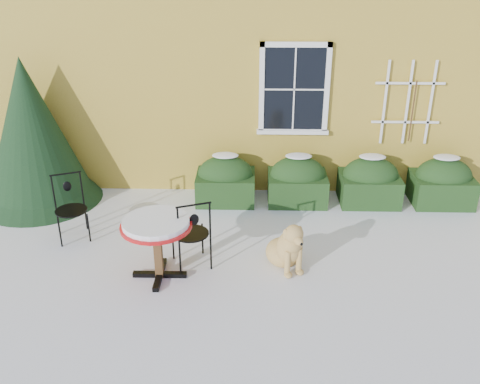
{
  "coord_description": "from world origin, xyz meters",
  "views": [
    {
      "loc": [
        0.18,
        -6.28,
        4.34
      ],
      "look_at": [
        0.0,
        1.0,
        0.9
      ],
      "focal_mm": 40.0,
      "sensor_mm": 36.0,
      "label": 1
    }
  ],
  "objects_px": {
    "patio_chair_far": "(71,207)",
    "dog": "(287,248)",
    "patio_chair_near": "(192,233)",
    "bistro_table": "(156,230)",
    "evergreen_shrub": "(34,146)"
  },
  "relations": [
    {
      "from": "bistro_table",
      "to": "patio_chair_near",
      "type": "xyz_separation_m",
      "value": [
        0.44,
        0.3,
        -0.22
      ]
    },
    {
      "from": "evergreen_shrub",
      "to": "patio_chair_near",
      "type": "xyz_separation_m",
      "value": [
        3.0,
        -2.13,
        -0.51
      ]
    },
    {
      "from": "patio_chair_near",
      "to": "evergreen_shrub",
      "type": "bearing_deg",
      "value": -55.91
    },
    {
      "from": "bistro_table",
      "to": "dog",
      "type": "relative_size",
      "value": 1.12
    },
    {
      "from": "evergreen_shrub",
      "to": "dog",
      "type": "bearing_deg",
      "value": -26.15
    },
    {
      "from": "patio_chair_far",
      "to": "dog",
      "type": "distance_m",
      "value": 3.48
    },
    {
      "from": "evergreen_shrub",
      "to": "patio_chair_near",
      "type": "bearing_deg",
      "value": -35.32
    },
    {
      "from": "evergreen_shrub",
      "to": "patio_chair_near",
      "type": "distance_m",
      "value": 3.71
    },
    {
      "from": "patio_chair_near",
      "to": "patio_chair_far",
      "type": "relative_size",
      "value": 1.05
    },
    {
      "from": "evergreen_shrub",
      "to": "patio_chair_near",
      "type": "relative_size",
      "value": 2.4
    },
    {
      "from": "patio_chair_near",
      "to": "patio_chair_far",
      "type": "height_order",
      "value": "patio_chair_near"
    },
    {
      "from": "patio_chair_near",
      "to": "patio_chair_far",
      "type": "bearing_deg",
      "value": -42.44
    },
    {
      "from": "dog",
      "to": "bistro_table",
      "type": "bearing_deg",
      "value": 164.34
    },
    {
      "from": "bistro_table",
      "to": "patio_chair_near",
      "type": "distance_m",
      "value": 0.58
    },
    {
      "from": "evergreen_shrub",
      "to": "patio_chair_near",
      "type": "height_order",
      "value": "evergreen_shrub"
    }
  ]
}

